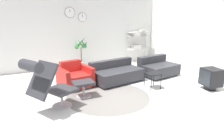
{
  "coord_description": "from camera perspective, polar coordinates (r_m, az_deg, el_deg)",
  "views": [
    {
      "loc": [
        -2.01,
        -4.23,
        1.96
      ],
      "look_at": [
        0.15,
        0.4,
        0.55
      ],
      "focal_mm": 32.0,
      "sensor_mm": 36.0,
      "label": 1
    }
  ],
  "objects": [
    {
      "name": "couch_second",
      "position": [
        6.85,
        12.95,
        0.46
      ],
      "size": [
        1.31,
        1.03,
        0.62
      ],
      "rotation": [
        0.0,
        0.0,
        3.31
      ],
      "color": "black",
      "rests_on": "ground_plane"
    },
    {
      "name": "armchair_red",
      "position": [
        5.7,
        -10.58,
        -2.09
      ],
      "size": [
        0.97,
        0.92,
        0.71
      ],
      "rotation": [
        0.0,
        0.0,
        3.32
      ],
      "color": "silver",
      "rests_on": "ground_plane"
    },
    {
      "name": "round_rug",
      "position": [
        5.02,
        -1.17,
        -7.52
      ],
      "size": [
        2.09,
        2.09,
        0.01
      ],
      "color": "slate",
      "rests_on": "ground_plane"
    },
    {
      "name": "ottoman",
      "position": [
        4.96,
        -8.16,
        -4.34
      ],
      "size": [
        0.5,
        0.43,
        0.39
      ],
      "color": "#BCBCC1",
      "rests_on": "ground_plane"
    },
    {
      "name": "side_table",
      "position": [
        5.57,
        11.6,
        -1.48
      ],
      "size": [
        0.36,
        0.36,
        0.43
      ],
      "color": "black",
      "rests_on": "ground_plane"
    },
    {
      "name": "lounge_chair",
      "position": [
        4.21,
        -18.42,
        -2.83
      ],
      "size": [
        1.15,
        0.97,
        1.16
      ],
      "rotation": [
        0.0,
        0.0,
        -1.08
      ],
      "color": "#BCBCC1",
      "rests_on": "ground_plane"
    },
    {
      "name": "wall_back",
      "position": [
        7.74,
        -10.14,
        11.06
      ],
      "size": [
        12.0,
        0.09,
        2.8
      ],
      "color": "silver",
      "rests_on": "ground_plane"
    },
    {
      "name": "shelf_unit",
      "position": [
        8.61,
        7.37,
        8.72
      ],
      "size": [
        0.95,
        0.28,
        1.68
      ],
      "color": "#BCBCC1",
      "rests_on": "ground_plane"
    },
    {
      "name": "couch_low",
      "position": [
        6.06,
        1.26,
        -1.1
      ],
      "size": [
        1.61,
        1.08,
        0.62
      ],
      "rotation": [
        0.0,
        0.0,
        3.31
      ],
      "color": "black",
      "rests_on": "ground_plane"
    },
    {
      "name": "wall_right",
      "position": [
        6.91,
        27.22,
        9.09
      ],
      "size": [
        0.06,
        12.0,
        2.8
      ],
      "color": "silver",
      "rests_on": "ground_plane"
    },
    {
      "name": "ground_plane",
      "position": [
        5.08,
        0.32,
        -7.27
      ],
      "size": [
        12.0,
        12.0,
        0.0
      ],
      "primitive_type": "plane",
      "color": "silver"
    },
    {
      "name": "crt_television",
      "position": [
        6.02,
        26.44,
        -2.09
      ],
      "size": [
        0.5,
        0.53,
        0.58
      ],
      "rotation": [
        0.0,
        0.0,
        1.42
      ],
      "color": "black",
      "rests_on": "ground_plane"
    },
    {
      "name": "potted_plant",
      "position": [
        7.49,
        -8.74,
        4.39
      ],
      "size": [
        0.5,
        0.51,
        1.21
      ],
      "color": "silver",
      "rests_on": "ground_plane"
    }
  ]
}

